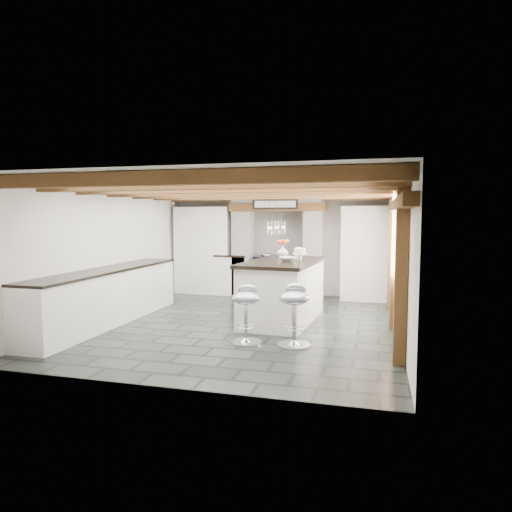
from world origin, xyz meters
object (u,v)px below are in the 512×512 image
(bar_stool_near, at_px, (294,308))
(bar_stool_far, at_px, (246,307))
(range_cooker, at_px, (278,276))
(kitchen_island, at_px, (283,290))

(bar_stool_near, distance_m, bar_stool_far, 0.68)
(range_cooker, bearing_deg, kitchen_island, -75.67)
(kitchen_island, bearing_deg, bar_stool_near, -68.55)
(range_cooker, relative_size, kitchen_island, 0.46)
(range_cooker, bearing_deg, bar_stool_near, -74.60)
(kitchen_island, bearing_deg, bar_stool_far, -93.80)
(kitchen_island, height_order, bar_stool_near, kitchen_island)
(range_cooker, height_order, bar_stool_far, range_cooker)
(kitchen_island, relative_size, bar_stool_near, 2.52)
(bar_stool_far, bearing_deg, kitchen_island, 60.93)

